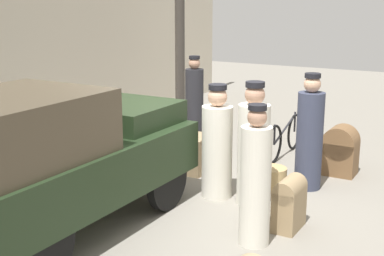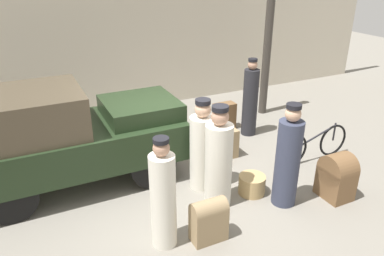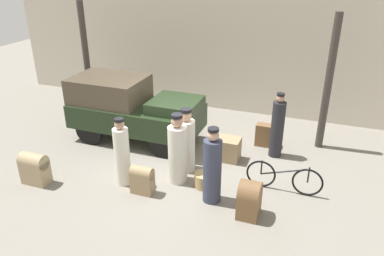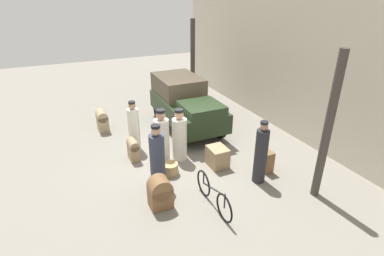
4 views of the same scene
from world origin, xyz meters
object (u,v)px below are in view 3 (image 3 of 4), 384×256
(porter_with_bicycle, at_px, (212,169))
(suitcase_tan_flat, at_px, (228,149))
(wicker_basket, at_px, (204,180))
(conductor_in_dark_uniform, at_px, (186,143))
(porter_lifting_near_truck, at_px, (177,152))
(porter_standing_middle, at_px, (277,128))
(porter_carrying_trunk, at_px, (122,154))
(trunk_umber_medium, at_px, (142,179))
(trunk_barrel_dark, at_px, (35,168))
(trunk_wicker_pale, at_px, (265,135))
(truck, at_px, (131,107))
(trunk_large_brown, at_px, (249,199))
(bicycle, at_px, (284,178))

(porter_with_bicycle, distance_m, suitcase_tan_flat, 1.93)
(wicker_basket, height_order, porter_with_bicycle, porter_with_bicycle)
(conductor_in_dark_uniform, bearing_deg, porter_lifting_near_truck, -89.95)
(porter_lifting_near_truck, bearing_deg, porter_standing_middle, 46.17)
(wicker_basket, bearing_deg, porter_carrying_trunk, -164.32)
(trunk_umber_medium, height_order, trunk_barrel_dark, trunk_barrel_dark)
(wicker_basket, relative_size, porter_with_bicycle, 0.26)
(wicker_basket, height_order, trunk_wicker_pale, trunk_wicker_pale)
(porter_with_bicycle, distance_m, porter_carrying_trunk, 2.12)
(truck, distance_m, suitcase_tan_flat, 2.98)
(porter_carrying_trunk, height_order, trunk_barrel_dark, porter_carrying_trunk)
(porter_lifting_near_truck, distance_m, trunk_large_brown, 2.01)
(porter_with_bicycle, height_order, trunk_umber_medium, porter_with_bicycle)
(truck, distance_m, trunk_barrel_dark, 3.06)
(bicycle, height_order, trunk_umber_medium, bicycle)
(porter_standing_middle, height_order, trunk_umber_medium, porter_standing_middle)
(bicycle, relative_size, wicker_basket, 3.73)
(wicker_basket, distance_m, trunk_umber_medium, 1.42)
(bicycle, xyz_separation_m, trunk_umber_medium, (-2.93, -1.15, 0.00))
(bicycle, relative_size, conductor_in_dark_uniform, 1.05)
(porter_carrying_trunk, distance_m, trunk_umber_medium, 0.74)
(truck, distance_m, bicycle, 4.65)
(truck, bearing_deg, trunk_wicker_pale, 13.57)
(conductor_in_dark_uniform, bearing_deg, suitcase_tan_flat, 45.61)
(porter_standing_middle, xyz_separation_m, suitcase_tan_flat, (-1.13, -0.64, -0.51))
(porter_lifting_near_truck, height_order, porter_carrying_trunk, porter_lifting_near_truck)
(bicycle, distance_m, wicker_basket, 1.78)
(trunk_umber_medium, bearing_deg, porter_lifting_near_truck, 52.77)
(porter_standing_middle, xyz_separation_m, trunk_wicker_pale, (-0.37, 0.47, -0.49))
(bicycle, bearing_deg, suitcase_tan_flat, 147.93)
(porter_lifting_near_truck, bearing_deg, wicker_basket, -1.50)
(bicycle, relative_size, trunk_large_brown, 2.13)
(bicycle, bearing_deg, truck, 164.91)
(truck, height_order, trunk_large_brown, truck)
(conductor_in_dark_uniform, xyz_separation_m, trunk_large_brown, (1.84, -1.26, -0.33))
(porter_standing_middle, bearing_deg, porter_carrying_trunk, -140.43)
(porter_with_bicycle, relative_size, trunk_wicker_pale, 2.72)
(porter_lifting_near_truck, distance_m, porter_carrying_trunk, 1.25)
(trunk_large_brown, xyz_separation_m, trunk_barrel_dark, (-4.91, -0.52, 0.00))
(bicycle, bearing_deg, trunk_barrel_dark, -163.20)
(porter_with_bicycle, bearing_deg, trunk_barrel_dark, -169.34)
(porter_with_bicycle, height_order, suitcase_tan_flat, porter_with_bicycle)
(porter_carrying_trunk, distance_m, trunk_large_brown, 3.01)
(trunk_large_brown, bearing_deg, porter_standing_middle, 87.78)
(porter_standing_middle, height_order, porter_with_bicycle, porter_standing_middle)
(conductor_in_dark_uniform, distance_m, porter_carrying_trunk, 1.57)
(porter_with_bicycle, relative_size, trunk_umber_medium, 2.63)
(conductor_in_dark_uniform, distance_m, trunk_wicker_pale, 2.54)
(truck, relative_size, trunk_wicker_pale, 5.77)
(trunk_umber_medium, bearing_deg, trunk_wicker_pale, 56.54)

